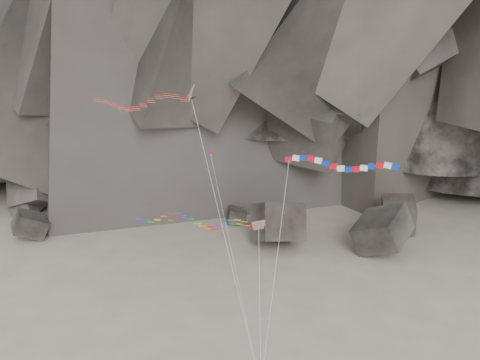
# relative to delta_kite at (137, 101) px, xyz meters

# --- Properties ---
(boulder_field) EXTENTS (82.73, 20.17, 8.57)m
(boulder_field) POSITION_rel_delta_kite_xyz_m (7.09, 28.88, -24.04)
(boulder_field) COLOR #47423F
(boulder_field) RESTS_ON ground
(delta_kite) EXTENTS (17.46, 10.97, 26.38)m
(delta_kite) POSITION_rel_delta_kite_xyz_m (0.00, 0.00, 0.00)
(delta_kite) COLOR red
(delta_kite) RESTS_ON ground
(banner_kite) EXTENTS (11.98, 8.48, 20.08)m
(banner_kite) POSITION_rel_delta_kite_xyz_m (19.42, -3.34, -5.04)
(banner_kite) COLOR red
(banner_kite) RESTS_ON ground
(parafoil_kite) EXTENTS (14.07, 10.36, 12.91)m
(parafoil_kite) POSITION_rel_delta_kite_xyz_m (5.10, -0.04, -12.19)
(parafoil_kite) COLOR #E9B50C
(parafoil_kite) RESTS_ON ground
(pennant_kite) EXTENTS (5.40, 6.21, 20.63)m
(pennant_kite) POSITION_rel_delta_kite_xyz_m (8.50, -5.01, -7.98)
(pennant_kite) COLOR red
(pennant_kite) RESTS_ON ground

